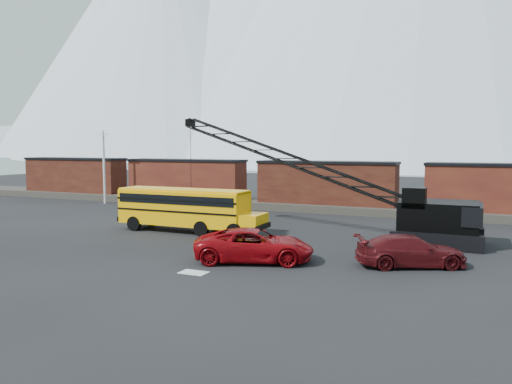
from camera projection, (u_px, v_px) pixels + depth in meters
ground at (222, 256)px, 28.98m from camera, size 160.00×160.00×0.00m
gravel_berm at (326, 207)px, 48.99m from camera, size 120.00×5.00×0.70m
boxcar_west_far at (75, 175)px, 61.63m from camera, size 13.70×3.10×4.17m
boxcar_west_near at (186, 178)px, 55.19m from camera, size 13.70×3.10×4.17m
boxcar_mid at (326, 183)px, 48.76m from camera, size 13.70×3.10×4.17m
boxcar_east_near at (509, 188)px, 42.33m from camera, size 13.70×3.10×4.17m
utility_pole at (104, 166)px, 54.64m from camera, size 1.40×0.24×8.00m
snow_patch at (194, 272)px, 25.14m from camera, size 1.40×0.90×0.02m
school_bus at (187, 208)px, 36.82m from camera, size 11.65×2.65×3.19m
red_pickup at (254, 245)px, 27.52m from camera, size 7.17×5.05×1.82m
maroon_suv at (411, 251)px, 26.40m from camera, size 6.19×4.54×1.67m
crawler_crane at (307, 167)px, 36.29m from camera, size 22.73×4.20×8.75m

